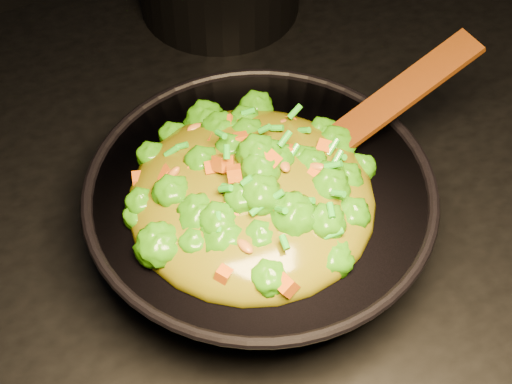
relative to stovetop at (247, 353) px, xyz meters
name	(u,v)px	position (x,y,z in m)	size (l,w,h in m)	color
stovetop	(247,353)	(0.00, 0.00, 0.00)	(1.20, 0.90, 0.90)	black
wok	(260,219)	(-0.03, -0.10, 0.50)	(0.36, 0.36, 0.10)	black
stir_fry	(251,175)	(-0.04, -0.12, 0.59)	(0.25, 0.25, 0.09)	#2C7808
spatula	(380,109)	(0.12, -0.09, 0.59)	(0.25, 0.04, 0.01)	#381B08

